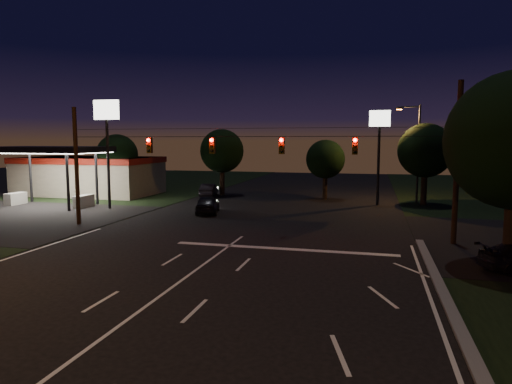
% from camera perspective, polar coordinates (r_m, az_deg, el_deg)
% --- Properties ---
extents(ground, '(140.00, 140.00, 0.00)m').
position_cam_1_polar(ground, '(15.24, -17.14, -15.99)').
color(ground, black).
rests_on(ground, ground).
extents(stop_bar, '(12.00, 0.50, 0.01)m').
position_cam_1_polar(stop_bar, '(24.56, 3.40, -7.10)').
color(stop_bar, silver).
rests_on(stop_bar, ground).
extents(utility_pole_right, '(0.30, 0.30, 9.00)m').
position_cam_1_polar(utility_pole_right, '(27.91, 23.42, -5.99)').
color(utility_pole_right, black).
rests_on(utility_pole_right, ground).
extents(utility_pole_left, '(0.28, 0.28, 8.00)m').
position_cam_1_polar(utility_pole_left, '(33.77, -21.25, -3.81)').
color(utility_pole_left, black).
rests_on(utility_pole_left, ground).
extents(signal_span, '(24.00, 0.40, 1.56)m').
position_cam_1_polar(signal_span, '(27.95, -1.23, 5.93)').
color(signal_span, black).
rests_on(signal_span, ground).
extents(gas_station, '(14.20, 16.10, 5.25)m').
position_cam_1_polar(gas_station, '(51.65, -20.34, 2.29)').
color(gas_station, gray).
rests_on(gas_station, ground).
extents(pole_sign_left_near, '(2.20, 0.30, 9.10)m').
position_cam_1_polar(pole_sign_left_near, '(40.22, -18.15, 7.86)').
color(pole_sign_left_near, black).
rests_on(pole_sign_left_near, ground).
extents(pole_sign_right, '(1.80, 0.30, 8.40)m').
position_cam_1_polar(pole_sign_right, '(41.95, 15.16, 6.87)').
color(pole_sign_right, black).
rests_on(pole_sign_right, ground).
extents(street_light_right_far, '(2.20, 0.35, 9.00)m').
position_cam_1_polar(street_light_right_far, '(44.11, 19.31, 5.41)').
color(street_light_right_far, black).
rests_on(street_light_right_far, ground).
extents(tree_far_a, '(4.20, 4.20, 6.42)m').
position_cam_1_polar(tree_far_a, '(49.22, -16.88, 4.41)').
color(tree_far_a, black).
rests_on(tree_far_a, ground).
extents(tree_far_b, '(4.60, 4.60, 6.98)m').
position_cam_1_polar(tree_far_b, '(48.63, -4.22, 5.06)').
color(tree_far_b, black).
rests_on(tree_far_b, ground).
extents(tree_far_c, '(3.80, 3.80, 5.86)m').
position_cam_1_polar(tree_far_c, '(45.32, 8.70, 4.01)').
color(tree_far_c, black).
rests_on(tree_far_c, ground).
extents(tree_far_d, '(4.80, 4.80, 7.30)m').
position_cam_1_polar(tree_far_d, '(43.32, 20.43, 4.80)').
color(tree_far_d, black).
rests_on(tree_far_d, ground).
extents(car_oncoming_a, '(2.69, 4.49, 1.43)m').
position_cam_1_polar(car_oncoming_a, '(36.47, -6.08, -1.54)').
color(car_oncoming_a, black).
rests_on(car_oncoming_a, ground).
extents(car_oncoming_b, '(2.08, 4.11, 1.29)m').
position_cam_1_polar(car_oncoming_b, '(47.73, -5.94, 0.25)').
color(car_oncoming_b, black).
rests_on(car_oncoming_b, ground).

